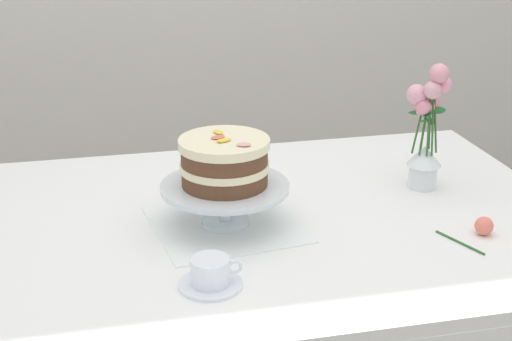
# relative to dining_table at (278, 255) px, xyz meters

# --- Properties ---
(dining_table) EXTENTS (1.40, 1.00, 0.74)m
(dining_table) POSITION_rel_dining_table_xyz_m (0.00, 0.00, 0.00)
(dining_table) COLOR white
(dining_table) RESTS_ON ground
(linen_napkin) EXTENTS (0.36, 0.36, 0.00)m
(linen_napkin) POSITION_rel_dining_table_xyz_m (-0.13, 0.00, 0.09)
(linen_napkin) COLOR white
(linen_napkin) RESTS_ON dining_table
(cake_stand) EXTENTS (0.29, 0.29, 0.10)m
(cake_stand) POSITION_rel_dining_table_xyz_m (-0.13, 0.00, 0.17)
(cake_stand) COLOR silver
(cake_stand) RESTS_ON linen_napkin
(layer_cake) EXTENTS (0.20, 0.20, 0.11)m
(layer_cake) POSITION_rel_dining_table_xyz_m (-0.13, 0.00, 0.25)
(layer_cake) COLOR brown
(layer_cake) RESTS_ON cake_stand
(flower_vase) EXTENTS (0.11, 0.09, 0.33)m
(flower_vase) POSITION_rel_dining_table_xyz_m (0.41, 0.11, 0.25)
(flower_vase) COLOR silver
(flower_vase) RESTS_ON dining_table
(teacup) EXTENTS (0.13, 0.12, 0.06)m
(teacup) POSITION_rel_dining_table_xyz_m (-0.20, -0.26, 0.12)
(teacup) COLOR white
(teacup) RESTS_ON dining_table
(fallen_rose) EXTENTS (0.12, 0.13, 0.04)m
(fallen_rose) POSITION_rel_dining_table_xyz_m (0.42, -0.18, 0.11)
(fallen_rose) COLOR #2D6028
(fallen_rose) RESTS_ON dining_table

